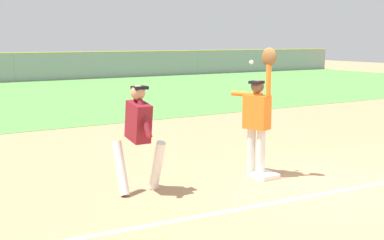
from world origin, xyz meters
name	(u,v)px	position (x,y,z in m)	size (l,w,h in m)	color
ground_plane	(321,188)	(0.00, 0.00, 0.00)	(75.85, 75.85, 0.00)	tan
outfield_grass	(54,96)	(0.00, 15.76, 0.01)	(49.48, 16.30, 0.01)	#549342
first_base	(265,176)	(-0.38, 0.97, 0.04)	(0.38, 0.38, 0.08)	white
fielder	(258,114)	(-0.41, 1.17, 1.12)	(0.42, 0.88, 2.28)	silver
runner	(139,131)	(-2.64, 1.33, 1.00)	(0.72, 0.84, 1.72)	white
baseball	(251,62)	(-0.43, 1.36, 2.02)	(0.07, 0.07, 0.07)	white
outfield_fence	(14,67)	(0.00, 23.91, 0.84)	(49.56, 0.08, 1.68)	#93999E
parked_car_green	(38,66)	(2.39, 28.13, 0.67)	(4.46, 2.23, 1.25)	#1E6B33
parked_car_red	(117,64)	(7.76, 27.44, 0.67)	(4.50, 2.31, 1.25)	#B21E1E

